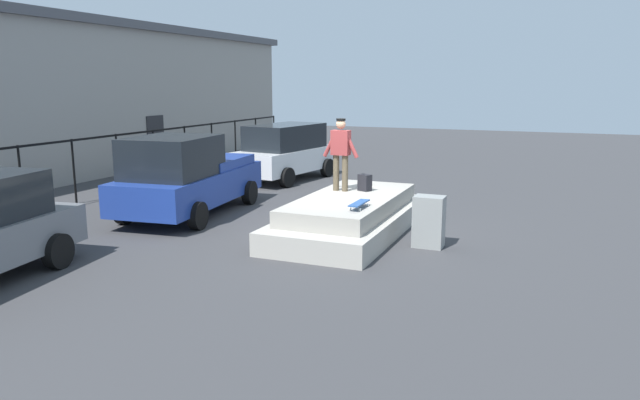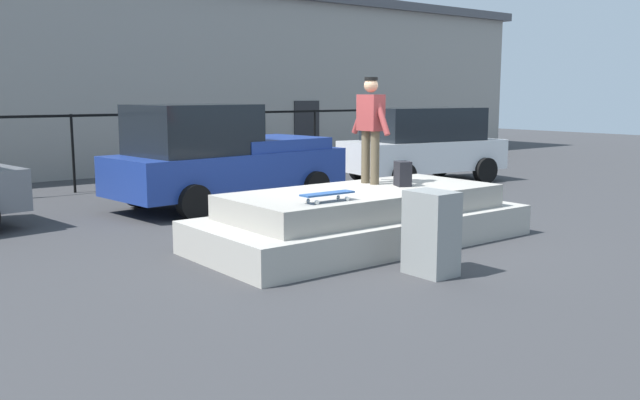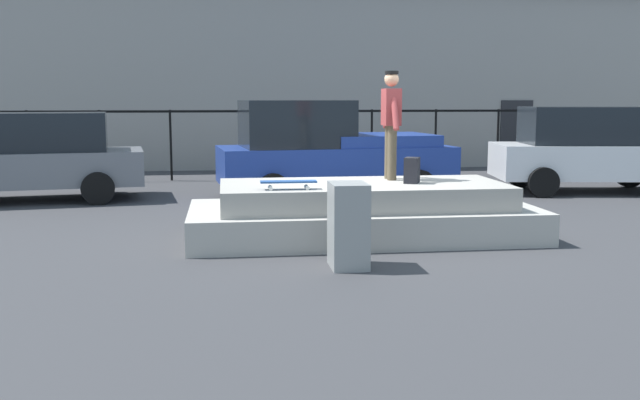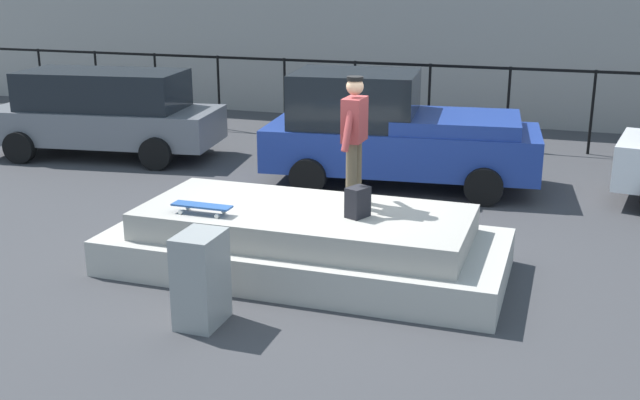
# 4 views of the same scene
# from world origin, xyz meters

# --- Properties ---
(ground_plane) EXTENTS (60.00, 60.00, 0.00)m
(ground_plane) POSITION_xyz_m (0.00, 0.00, 0.00)
(ground_plane) COLOR #38383A
(concrete_ledge) EXTENTS (5.10, 2.26, 0.81)m
(concrete_ledge) POSITION_xyz_m (-0.08, -0.45, 0.37)
(concrete_ledge) COLOR #ADA89E
(concrete_ledge) RESTS_ON ground_plane
(skateboarder) EXTENTS (0.25, 0.87, 1.66)m
(skateboarder) POSITION_xyz_m (0.44, -0.01, 1.77)
(skateboarder) COLOR brown
(skateboarder) RESTS_ON concrete_ledge
(skateboard) EXTENTS (0.78, 0.23, 0.12)m
(skateboard) POSITION_xyz_m (-1.23, -1.04, 0.91)
(skateboard) COLOR #264C8C
(skateboard) RESTS_ON concrete_ledge
(backpack) EXTENTS (0.30, 0.34, 0.38)m
(backpack) POSITION_xyz_m (0.64, -0.54, 1.00)
(backpack) COLOR black
(backpack) RESTS_ON concrete_ledge
(car_grey_hatchback_near) EXTENTS (4.88, 2.51, 1.77)m
(car_grey_hatchback_near) POSITION_xyz_m (-6.12, 4.19, 0.94)
(car_grey_hatchback_near) COLOR slate
(car_grey_hatchback_near) RESTS_ON ground_plane
(car_blue_pickup_mid) EXTENTS (4.96, 2.51, 2.02)m
(car_blue_pickup_mid) POSITION_xyz_m (0.01, 3.89, 0.98)
(car_blue_pickup_mid) COLOR navy
(car_blue_pickup_mid) RESTS_ON ground_plane
(utility_box) EXTENTS (0.44, 0.60, 1.04)m
(utility_box) POSITION_xyz_m (-0.62, -2.31, 0.52)
(utility_box) COLOR gray
(utility_box) RESTS_ON ground_plane
(fence_row) EXTENTS (24.06, 0.06, 1.77)m
(fence_row) POSITION_xyz_m (-0.00, 7.54, 1.20)
(fence_row) COLOR black
(fence_row) RESTS_ON ground_plane
(warehouse_building) EXTENTS (34.03, 7.91, 5.46)m
(warehouse_building) POSITION_xyz_m (0.00, 13.75, 2.74)
(warehouse_building) COLOR gray
(warehouse_building) RESTS_ON ground_plane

